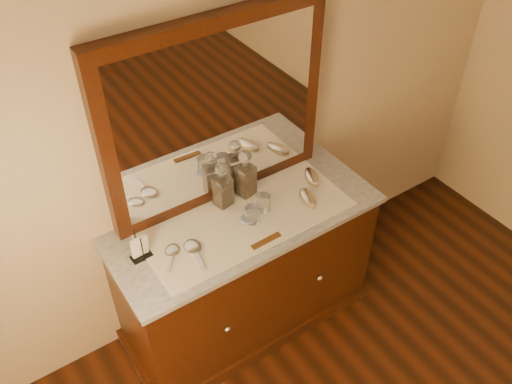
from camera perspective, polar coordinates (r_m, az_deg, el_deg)
dresser_cabinet at (r=3.12m, az=-1.03°, el=-8.52°), size 1.40×0.55×0.82m
dresser_plinth at (r=3.42m, az=-0.96°, el=-12.52°), size 1.46×0.59×0.08m
knob_left at (r=2.85m, az=-3.04°, el=-14.20°), size 0.04×0.04×0.04m
knob_right at (r=3.07m, az=6.68°, el=-8.97°), size 0.04×0.04×0.04m
marble_top at (r=2.81m, az=-1.14°, el=-2.93°), size 1.44×0.59×0.03m
mirror_frame at (r=2.65m, az=-4.19°, el=8.17°), size 1.20×0.08×1.00m
mirror_glass at (r=2.63m, az=-3.81°, el=7.84°), size 1.06×0.01×0.86m
lace_runner at (r=2.79m, az=-0.92°, el=-2.92°), size 1.10×0.45×0.00m
pin_dish at (r=2.78m, az=-0.90°, el=-2.87°), size 0.08×0.08×0.01m
comb at (r=2.68m, az=1.08°, el=-5.15°), size 0.17×0.04×0.01m
napkin_rack at (r=2.63m, az=-12.12°, el=-5.78°), size 0.10×0.07×0.15m
decanter_left at (r=2.81m, az=-3.54°, el=0.34°), size 0.10×0.10×0.27m
decanter_right at (r=2.86m, az=-1.11°, el=1.51°), size 0.10×0.10×0.28m
brush_near at (r=2.89m, az=5.47°, el=-0.66°), size 0.11×0.17×0.04m
brush_far at (r=3.02m, az=5.86°, el=1.57°), size 0.12×0.16×0.04m
hand_mirror_outer at (r=2.65m, az=-8.85°, el=-6.34°), size 0.15×0.17×0.02m
hand_mirror_inner at (r=2.65m, az=-6.57°, el=-6.00°), size 0.10×0.22×0.02m
tumblers at (r=2.78m, az=0.20°, el=-1.74°), size 0.17×0.12×0.09m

